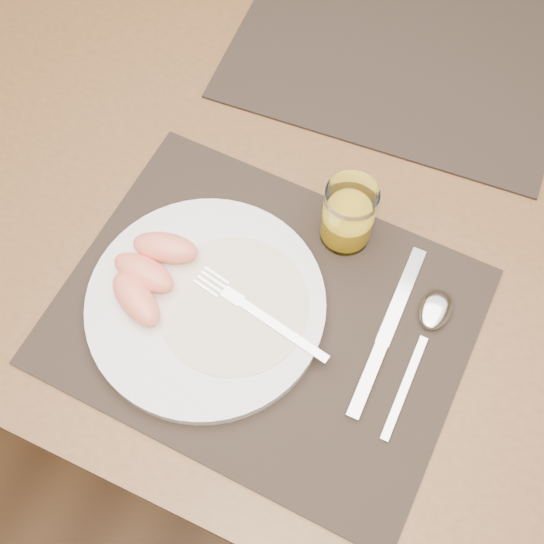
{
  "coord_description": "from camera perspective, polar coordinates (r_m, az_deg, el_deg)",
  "views": [
    {
      "loc": [
        0.13,
        -0.48,
        1.47
      ],
      "look_at": [
        -0.01,
        -0.17,
        0.77
      ],
      "focal_mm": 45.0,
      "sensor_mm": 36.0,
      "label": 1
    }
  ],
  "objects": [
    {
      "name": "fork",
      "position": [
        0.76,
        -1.86,
        -3.04
      ],
      "size": [
        0.17,
        0.05,
        0.0
      ],
      "color": "silver",
      "rests_on": "plate"
    },
    {
      "name": "spoon",
      "position": [
        0.78,
        13.19,
        -3.88
      ],
      "size": [
        0.04,
        0.19,
        0.01
      ],
      "color": "silver",
      "rests_on": "placemat_near"
    },
    {
      "name": "placemat_far",
      "position": [
        1.01,
        10.74,
        17.81
      ],
      "size": [
        0.47,
        0.38,
        0.0
      ],
      "primitive_type": "cube",
      "rotation": [
        0.0,
        0.0,
        0.06
      ],
      "color": "#2C231C",
      "rests_on": "table"
    },
    {
      "name": "knife",
      "position": [
        0.77,
        9.17,
        -5.97
      ],
      "size": [
        0.02,
        0.22,
        0.01
      ],
      "color": "silver",
      "rests_on": "placemat_near"
    },
    {
      "name": "plate_dressing",
      "position": [
        0.76,
        -3.25,
        -2.71
      ],
      "size": [
        0.17,
        0.17,
        0.0
      ],
      "color": "white",
      "rests_on": "plate"
    },
    {
      "name": "plate",
      "position": [
        0.77,
        -5.54,
        -2.72
      ],
      "size": [
        0.27,
        0.27,
        0.02
      ],
      "primitive_type": "cylinder",
      "color": "white",
      "rests_on": "placemat_near"
    },
    {
      "name": "juice_glass",
      "position": [
        0.79,
        6.37,
        4.6
      ],
      "size": [
        0.06,
        0.06,
        0.09
      ],
      "color": "white",
      "rests_on": "placemat_near"
    },
    {
      "name": "grapefruit_wedges",
      "position": [
        0.77,
        -10.28,
        -0.07
      ],
      "size": [
        0.09,
        0.13,
        0.03
      ],
      "color": "#FF8968",
      "rests_on": "plate"
    },
    {
      "name": "placemat_near",
      "position": [
        0.77,
        -0.67,
        -3.7
      ],
      "size": [
        0.46,
        0.36,
        0.0
      ],
      "primitive_type": "cube",
      "rotation": [
        0.0,
        0.0,
        -0.03
      ],
      "color": "#2C231C",
      "rests_on": "table"
    },
    {
      "name": "ground",
      "position": [
        1.55,
        3.1,
        -7.25
      ],
      "size": [
        5.0,
        5.0,
        0.0
      ],
      "primitive_type": "plane",
      "color": "brown",
      "rests_on": "ground"
    },
    {
      "name": "table",
      "position": [
        0.94,
        5.08,
        5.67
      ],
      "size": [
        1.4,
        0.9,
        0.75
      ],
      "color": "brown",
      "rests_on": "ground"
    }
  ]
}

